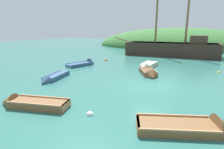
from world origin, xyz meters
TOP-DOWN VIEW (x-y plane):
  - ground_plane at (0.00, 0.00)m, footprint 120.00×120.00m
  - shore_hill at (-3.64, 32.44)m, footprint 38.78×21.42m
  - sailing_ship at (-1.71, 16.14)m, footprint 15.83×4.96m
  - rowboat_portside at (-7.14, -2.24)m, footprint 1.76×3.59m
  - rowboat_far at (-8.68, 3.76)m, footprint 2.08×3.63m
  - rowboat_outer_left at (-0.97, 2.66)m, footprint 2.51×3.21m
  - rowboat_center at (-4.32, -6.56)m, footprint 3.75×2.04m
  - rowboat_near_dock at (3.19, -5.08)m, footprint 3.85×2.62m
  - rowboat_outer_right at (-2.10, 5.78)m, footprint 1.09×3.71m
  - buoy_orange at (-8.16, 7.64)m, footprint 0.41×0.41m
  - buoy_white at (-1.08, -5.89)m, footprint 0.34×0.34m
  - buoy_yellow at (4.32, 6.66)m, footprint 0.28×0.28m

SIDE VIEW (x-z plane):
  - ground_plane at x=0.00m, z-range 0.00..0.00m
  - shore_hill at x=-3.64m, z-range -4.35..4.35m
  - buoy_orange at x=-8.16m, z-range -0.21..0.21m
  - buoy_white at x=-1.08m, z-range -0.17..0.17m
  - buoy_yellow at x=4.32m, z-range -0.14..0.14m
  - rowboat_near_dock at x=3.19m, z-range -0.51..0.69m
  - rowboat_far at x=-8.68m, z-range -0.48..0.66m
  - rowboat_portside at x=-7.14m, z-range -0.33..0.52m
  - rowboat_outer_left at x=-0.97m, z-range -0.41..0.64m
  - rowboat_center at x=-4.32m, z-range -0.38..0.61m
  - rowboat_outer_right at x=-2.10m, z-range -0.37..0.65m
  - sailing_ship at x=-1.71m, z-range -5.41..6.92m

